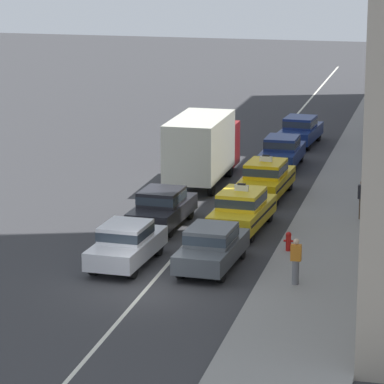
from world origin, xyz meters
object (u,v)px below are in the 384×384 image
object	(u,v)px
box_truck_left_third	(203,146)
sedan_right_fifth	(300,130)
sedan_left_second	(162,207)
sedan_left_nearest	(126,243)
sedan_right_nearest	(212,246)
sedan_right_fourth	(282,151)
fire_hydrant	(288,240)
taxi_right_second	(242,209)
pedestrian_near_crosswalk	(296,261)
taxi_right_third	(266,178)
pedestrian_mid_block	(362,199)

from	to	relation	value
box_truck_left_third	sedan_right_fifth	xyz separation A→B (m)	(3.19, 10.16, -0.93)
sedan_left_second	sedan_right_fifth	xyz separation A→B (m)	(3.07, 18.16, 0.00)
sedan_left_nearest	sedan_right_nearest	distance (m)	3.10
sedan_left_second	sedan_right_fourth	size ratio (longest dim) A/B	1.01
sedan_right_fifth	fire_hydrant	world-z (taller)	sedan_right_fifth
taxi_right_second	sedan_right_fourth	distance (m)	11.98
sedan_left_nearest	pedestrian_near_crosswalk	size ratio (longest dim) A/B	2.74
taxi_right_third	sedan_right_fifth	distance (m)	12.23
pedestrian_near_crosswalk	sedan_right_nearest	bearing A→B (deg)	155.77
box_truck_left_third	fire_hydrant	xyz separation A→B (m)	(5.71, -10.64, -1.23)
sedan_right_fifth	box_truck_left_third	bearing A→B (deg)	-107.45
box_truck_left_third	fire_hydrant	distance (m)	12.14
sedan_left_nearest	taxi_right_second	size ratio (longest dim) A/B	0.94
fire_hydrant	taxi_right_second	bearing A→B (deg)	128.84
sedan_right_fourth	taxi_right_third	bearing A→B (deg)	-87.58
sedan_left_second	pedestrian_near_crosswalk	distance (m)	9.10
pedestrian_near_crosswalk	fire_hydrant	size ratio (longest dim) A/B	2.20
sedan_right_fourth	pedestrian_near_crosswalk	bearing A→B (deg)	-79.65
sedan_left_second	fire_hydrant	distance (m)	6.18
sedan_left_second	taxi_right_third	world-z (taller)	taxi_right_third
sedan_left_nearest	sedan_right_nearest	bearing A→B (deg)	5.75
box_truck_left_third	pedestrian_mid_block	size ratio (longest dim) A/B	4.26
sedan_left_nearest	taxi_right_third	distance (m)	11.69
sedan_right_fifth	pedestrian_near_crosswalk	xyz separation A→B (m)	(3.34, -24.62, 0.11)
sedan_left_nearest	taxi_right_second	xyz separation A→B (m)	(3.17, 5.57, 0.03)
box_truck_left_third	fire_hydrant	bearing A→B (deg)	-61.79
taxi_right_third	sedan_right_fifth	size ratio (longest dim) A/B	1.05
sedan_left_nearest	pedestrian_near_crosswalk	world-z (taller)	pedestrian_near_crosswalk
taxi_right_second	sedan_left_nearest	bearing A→B (deg)	-119.67
sedan_left_nearest	sedan_right_nearest	world-z (taller)	same
sedan_left_nearest	taxi_right_third	size ratio (longest dim) A/B	0.95
sedan_left_nearest	pedestrian_mid_block	size ratio (longest dim) A/B	2.68
sedan_right_nearest	sedan_right_fifth	distance (m)	23.16
box_truck_left_third	pedestrian_mid_block	world-z (taller)	box_truck_left_third
taxi_right_second	pedestrian_near_crosswalk	world-z (taller)	taxi_right_second
sedan_right_nearest	taxi_right_third	size ratio (longest dim) A/B	0.95
taxi_right_second	taxi_right_third	size ratio (longest dim) A/B	1.01
sedan_right_fourth	taxi_right_second	bearing A→B (deg)	-88.76
sedan_right_nearest	fire_hydrant	xyz separation A→B (m)	(2.42, 2.37, -0.30)
sedan_left_second	pedestrian_near_crosswalk	world-z (taller)	pedestrian_near_crosswalk
sedan_left_second	taxi_right_second	xyz separation A→B (m)	(3.25, 0.26, 0.03)
sedan_right_nearest	taxi_right_second	bearing A→B (deg)	89.06
fire_hydrant	taxi_right_third	bearing A→B (deg)	105.18
box_truck_left_third	taxi_right_third	xyz separation A→B (m)	(3.38, -2.07, -0.90)
sedan_left_second	sedan_right_fifth	size ratio (longest dim) A/B	0.99
box_truck_left_third	fire_hydrant	size ratio (longest dim) A/B	9.56
sedan_left_nearest	fire_hydrant	bearing A→B (deg)	25.93
sedan_left_second	sedan_right_fifth	distance (m)	18.42
sedan_left_second	taxi_right_third	distance (m)	6.77
sedan_right_nearest	pedestrian_near_crosswalk	xyz separation A→B (m)	(3.24, -1.46, 0.11)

